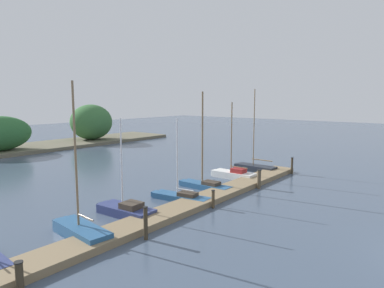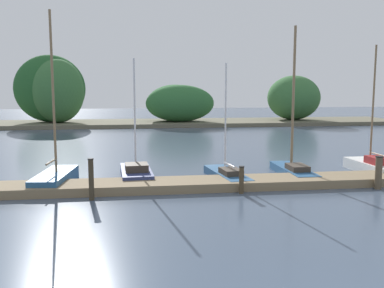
{
  "view_description": "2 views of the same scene",
  "coord_description": "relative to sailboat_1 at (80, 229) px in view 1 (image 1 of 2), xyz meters",
  "views": [
    {
      "loc": [
        -16.06,
        0.18,
        6.42
      ],
      "look_at": [
        2.82,
        15.09,
        3.19
      ],
      "focal_mm": 32.66,
      "sensor_mm": 36.0,
      "label": 1
    },
    {
      "loc": [
        -3.92,
        -4.28,
        4.07
      ],
      "look_at": [
        -1.46,
        13.61,
        1.67
      ],
      "focal_mm": 40.02,
      "sensor_mm": 36.0,
      "label": 2
    }
  ],
  "objects": [
    {
      "name": "mooring_piling_1",
      "position": [
        1.69,
        -2.59,
        0.4
      ],
      "size": [
        0.22,
        0.22,
        1.54
      ],
      "color": "#3D3323",
      "rests_on": "ground"
    },
    {
      "name": "mooring_piling_2",
      "position": [
        7.33,
        -2.39,
        0.17
      ],
      "size": [
        0.21,
        0.21,
        1.08
      ],
      "color": "#4C3D28",
      "rests_on": "ground"
    },
    {
      "name": "mooring_piling_0",
      "position": [
        -3.94,
        -2.46,
        0.17
      ],
      "size": [
        0.29,
        0.29,
        1.08
      ],
      "color": "#3D3323",
      "rests_on": "ground"
    },
    {
      "name": "sailboat_2",
      "position": [
        3.32,
        0.71,
        -0.06
      ],
      "size": [
        1.47,
        3.72,
        5.32
      ],
      "rotation": [
        0.0,
        0.0,
        1.62
      ],
      "color": "navy",
      "rests_on": "ground"
    },
    {
      "name": "dock_pier",
      "position": [
        7.16,
        -1.29,
        -0.2
      ],
      "size": [
        25.13,
        1.8,
        0.35
      ],
      "color": "#847051",
      "rests_on": "ground"
    },
    {
      "name": "mooring_piling_4",
      "position": [
        18.9,
        -2.38,
        0.34
      ],
      "size": [
        0.21,
        0.21,
        1.42
      ],
      "color": "#3D3323",
      "rests_on": "ground"
    },
    {
      "name": "sailboat_6",
      "position": [
        18.22,
        0.8,
        -0.06
      ],
      "size": [
        1.28,
        3.89,
        7.13
      ],
      "rotation": [
        0.0,
        0.0,
        1.54
      ],
      "color": "#232833",
      "rests_on": "ground"
    },
    {
      "name": "sailboat_4",
      "position": [
        10.53,
        0.61,
        -0.0
      ],
      "size": [
        1.1,
        4.22,
        6.82
      ],
      "rotation": [
        0.0,
        0.0,
        1.56
      ],
      "color": "#285684",
      "rests_on": "ground"
    },
    {
      "name": "sailboat_3",
      "position": [
        7.28,
        0.12,
        -0.12
      ],
      "size": [
        1.48,
        4.15,
        5.11
      ],
      "rotation": [
        0.0,
        0.0,
        1.7
      ],
      "color": "#285684",
      "rests_on": "ground"
    },
    {
      "name": "sailboat_1",
      "position": [
        0.0,
        0.0,
        0.0
      ],
      "size": [
        1.51,
        3.89,
        7.15
      ],
      "rotation": [
        0.0,
        0.0,
        1.47
      ],
      "color": "#285684",
      "rests_on": "ground"
    },
    {
      "name": "sailboat_5",
      "position": [
        14.54,
        0.73,
        -0.02
      ],
      "size": [
        1.24,
        3.72,
        6.04
      ],
      "rotation": [
        0.0,
        0.0,
        1.59
      ],
      "color": "white",
      "rests_on": "ground"
    },
    {
      "name": "mooring_piling_3",
      "position": [
        12.97,
        -2.41,
        0.3
      ],
      "size": [
        0.31,
        0.31,
        1.34
      ],
      "color": "brown",
      "rests_on": "ground"
    }
  ]
}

